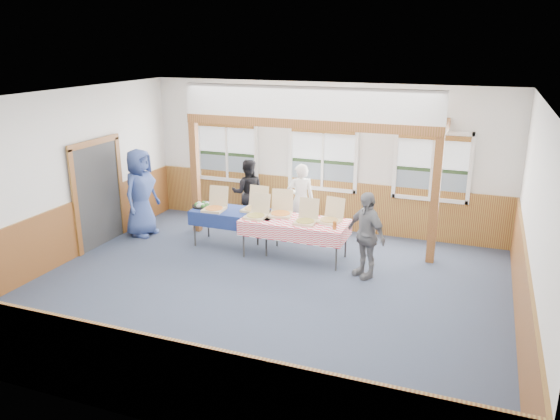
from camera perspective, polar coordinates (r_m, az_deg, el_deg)
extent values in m
plane|color=#2B3347|center=(9.30, -1.85, -8.42)|extent=(8.00, 8.00, 0.00)
plane|color=white|center=(8.41, -2.06, 11.60)|extent=(8.00, 8.00, 0.00)
plane|color=silver|center=(11.93, 4.55, 5.51)|extent=(8.00, 0.00, 8.00)
plane|color=silver|center=(5.85, -15.36, -8.01)|extent=(8.00, 0.00, 8.00)
plane|color=silver|center=(10.86, -21.86, 3.11)|extent=(0.00, 8.00, 8.00)
plane|color=silver|center=(8.13, 25.08, -1.83)|extent=(0.00, 8.00, 8.00)
cube|color=brown|center=(12.16, 4.40, 0.64)|extent=(7.98, 0.05, 1.10)
cube|color=brown|center=(6.38, -14.44, -16.48)|extent=(7.98, 0.05, 1.10)
cube|color=brown|center=(11.13, -21.16, -2.14)|extent=(0.05, 6.98, 1.10)
cube|color=brown|center=(8.51, 24.00, -8.51)|extent=(0.05, 6.98, 1.10)
cube|color=#333333|center=(11.62, -18.48, 1.54)|extent=(0.06, 1.30, 2.10)
cube|color=white|center=(12.84, -5.51, 3.19)|extent=(1.52, 0.05, 0.08)
cube|color=white|center=(12.58, -5.69, 9.29)|extent=(1.52, 0.05, 0.08)
cube|color=white|center=(13.03, -8.54, 6.39)|extent=(0.08, 0.05, 1.46)
cube|color=white|center=(12.39, -2.50, 6.00)|extent=(0.08, 0.05, 1.46)
cube|color=white|center=(12.69, -5.60, 6.21)|extent=(0.05, 0.05, 1.30)
cube|color=slate|center=(12.81, -5.47, 4.53)|extent=(1.40, 0.02, 0.52)
cube|color=#21371B|center=(12.75, -5.50, 5.84)|extent=(1.40, 0.02, 0.08)
cube|color=silver|center=(12.67, -5.56, 7.57)|extent=(1.40, 0.02, 0.70)
cube|color=brown|center=(12.57, -5.72, 8.83)|extent=(1.40, 0.07, 0.10)
cube|color=white|center=(12.03, 4.39, 2.24)|extent=(1.52, 0.05, 0.08)
cube|color=white|center=(11.75, 4.55, 8.75)|extent=(1.52, 0.05, 0.08)
cube|color=white|center=(12.09, 1.09, 5.73)|extent=(0.08, 0.05, 1.46)
cube|color=white|center=(11.69, 7.96, 5.15)|extent=(0.08, 0.05, 1.46)
cube|color=white|center=(11.87, 4.47, 5.46)|extent=(0.05, 0.05, 1.30)
cube|color=slate|center=(12.00, 4.48, 3.67)|extent=(1.40, 0.02, 0.52)
cube|color=#21371B|center=(11.93, 4.51, 5.07)|extent=(1.40, 0.02, 0.08)
cube|color=silver|center=(11.85, 4.56, 6.91)|extent=(1.40, 0.02, 0.70)
cube|color=brown|center=(11.75, 4.51, 8.25)|extent=(1.40, 0.07, 0.10)
cube|color=white|center=(11.63, 15.32, 1.12)|extent=(1.52, 0.05, 0.08)
cube|color=white|center=(11.33, 15.88, 7.83)|extent=(1.52, 0.05, 0.08)
cube|color=white|center=(11.54, 11.94, 4.79)|extent=(0.08, 0.05, 1.46)
cube|color=white|center=(11.42, 19.29, 4.05)|extent=(0.08, 0.05, 1.46)
cube|color=white|center=(11.46, 15.60, 4.43)|extent=(0.05, 0.05, 1.30)
cube|color=slate|center=(11.59, 15.46, 2.59)|extent=(1.40, 0.02, 0.52)
cube|color=#21371B|center=(11.52, 15.58, 4.03)|extent=(1.40, 0.02, 0.08)
cube|color=silver|center=(11.44, 15.74, 5.93)|extent=(1.40, 0.02, 0.70)
cube|color=brown|center=(11.33, 15.83, 7.31)|extent=(1.40, 0.07, 0.10)
cube|color=brown|center=(11.89, -8.82, 3.34)|extent=(0.15, 0.15, 2.40)
cube|color=brown|center=(10.44, 15.88, 0.89)|extent=(0.15, 0.15, 2.40)
cube|color=brown|center=(10.64, 2.82, 8.97)|extent=(5.15, 0.18, 0.18)
cylinder|color=#333333|center=(11.22, -8.91, -1.97)|extent=(0.04, 0.04, 0.73)
cylinder|color=#333333|center=(11.71, -7.51, -1.08)|extent=(0.04, 0.04, 0.73)
cylinder|color=#333333|center=(10.57, -1.45, -2.99)|extent=(0.04, 0.04, 0.73)
cylinder|color=#333333|center=(11.08, -0.31, -2.01)|extent=(0.04, 0.04, 0.73)
cube|color=#333333|center=(11.00, -4.69, -0.17)|extent=(1.83, 1.28, 0.03)
cube|color=navy|center=(11.00, -4.69, -0.08)|extent=(1.91, 1.36, 0.01)
cube|color=navy|center=(10.72, -5.54, -1.39)|extent=(1.63, 0.65, 0.28)
cube|color=navy|center=(11.37, -3.85, -0.23)|extent=(1.63, 0.65, 0.28)
cylinder|color=#333333|center=(10.54, -3.83, -3.08)|extent=(0.04, 0.04, 0.73)
cylinder|color=#333333|center=(11.14, -2.35, -1.91)|extent=(0.04, 0.04, 0.73)
cylinder|color=#333333|center=(9.96, 5.90, -4.39)|extent=(0.04, 0.04, 0.73)
cylinder|color=#333333|center=(10.60, 6.89, -3.06)|extent=(0.04, 0.04, 0.73)
cube|color=#333333|center=(10.40, 1.56, -1.18)|extent=(2.11, 1.29, 0.03)
cube|color=red|center=(10.39, 1.56, -1.08)|extent=(2.18, 1.37, 0.01)
cube|color=red|center=(10.05, 0.72, -2.60)|extent=(1.96, 0.52, 0.28)
cube|color=red|center=(10.83, 2.32, -1.11)|extent=(1.96, 0.52, 0.28)
cube|color=beige|center=(11.04, -6.90, 0.05)|extent=(0.43, 0.43, 0.05)
cylinder|color=gold|center=(11.03, -6.91, 0.20)|extent=(0.37, 0.37, 0.01)
cube|color=beige|center=(11.19, -6.43, 1.50)|extent=(0.41, 0.12, 0.40)
cube|color=beige|center=(10.96, -2.77, 0.04)|extent=(0.43, 0.43, 0.05)
cylinder|color=tan|center=(10.95, -2.77, 0.19)|extent=(0.38, 0.38, 0.01)
cube|color=beige|center=(11.11, -2.22, 1.51)|extent=(0.42, 0.12, 0.41)
cube|color=beige|center=(10.52, -2.55, -0.71)|extent=(0.41, 0.41, 0.04)
cylinder|color=gold|center=(10.51, -2.56, -0.56)|extent=(0.36, 0.36, 0.01)
cube|color=beige|center=(10.66, -2.01, 0.73)|extent=(0.39, 0.11, 0.38)
cube|color=beige|center=(10.63, 0.04, -0.48)|extent=(0.50, 0.50, 0.05)
cylinder|color=gold|center=(10.62, 0.04, -0.32)|extent=(0.44, 0.44, 0.01)
cube|color=beige|center=(10.81, 0.27, 1.10)|extent=(0.44, 0.18, 0.42)
cube|color=beige|center=(10.20, 2.66, -1.30)|extent=(0.40, 0.40, 0.04)
cylinder|color=gold|center=(10.19, 2.66, -1.14)|extent=(0.35, 0.35, 0.01)
cube|color=beige|center=(10.35, 3.05, 0.20)|extent=(0.39, 0.10, 0.38)
cube|color=beige|center=(10.29, 5.16, -1.18)|extent=(0.45, 0.45, 0.04)
cylinder|color=tan|center=(10.29, 5.16, -1.02)|extent=(0.40, 0.40, 0.01)
cube|color=beige|center=(10.43, 5.76, 0.28)|extent=(0.40, 0.16, 0.38)
cylinder|color=black|center=(11.32, -8.13, 0.42)|extent=(0.41, 0.41, 0.03)
cylinder|color=silver|center=(11.32, -8.13, 0.54)|extent=(0.09, 0.09, 0.04)
sphere|color=#38772D|center=(11.26, -7.63, 0.50)|extent=(0.09, 0.09, 0.09)
sphere|color=beige|center=(11.36, -7.61, 0.65)|extent=(0.09, 0.09, 0.09)
sphere|color=#38772D|center=(11.42, -7.98, 0.72)|extent=(0.09, 0.09, 0.09)
sphere|color=beige|center=(11.40, -8.46, 0.68)|extent=(0.09, 0.09, 0.09)
sphere|color=#38772D|center=(11.32, -8.70, 0.55)|extent=(0.09, 0.09, 0.09)
sphere|color=beige|center=(11.24, -8.51, 0.42)|extent=(0.09, 0.09, 0.09)
sphere|color=#38772D|center=(11.21, -8.03, 0.40)|extent=(0.09, 0.09, 0.09)
cylinder|color=#965019|center=(9.91, 5.73, -1.62)|extent=(0.07, 0.07, 0.15)
imported|color=silver|center=(11.61, 2.18, 1.07)|extent=(0.67, 0.57, 1.57)
imported|color=black|center=(12.28, -3.38, 1.83)|extent=(0.89, 0.80, 1.51)
imported|color=#374B8A|center=(11.94, -14.36, 1.77)|extent=(0.66, 0.96, 1.88)
imported|color=slate|center=(9.67, 8.96, -2.57)|extent=(0.96, 0.85, 1.56)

